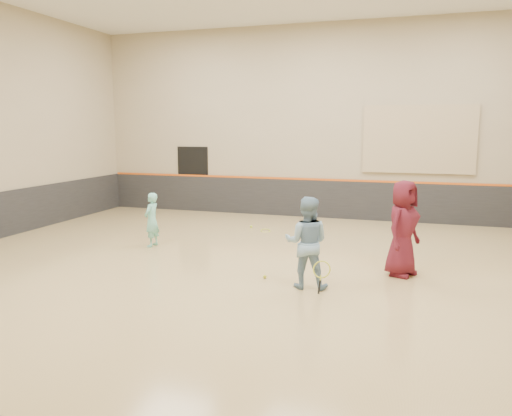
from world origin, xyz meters
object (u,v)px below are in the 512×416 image
(girl, at_px, (152,220))
(instructor, at_px, (307,243))
(spare_racket, at_px, (265,229))
(young_man, at_px, (403,228))

(girl, relative_size, instructor, 0.79)
(instructor, distance_m, spare_racket, 5.00)
(instructor, relative_size, young_man, 0.89)
(young_man, bearing_deg, spare_racket, 75.15)
(instructor, bearing_deg, young_man, -145.71)
(girl, xyz_separation_m, spare_racket, (2.12, 2.52, -0.59))
(young_man, height_order, spare_racket, young_man)
(instructor, xyz_separation_m, spare_racket, (-2.08, 4.48, -0.76))
(girl, relative_size, spare_racket, 2.12)
(girl, height_order, instructor, instructor)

